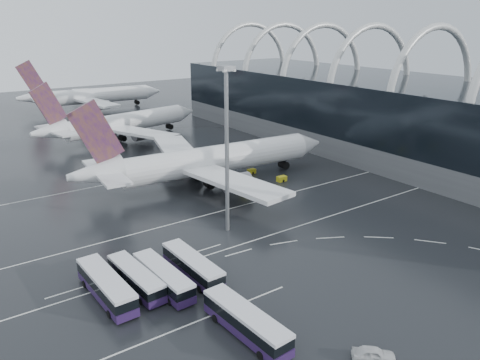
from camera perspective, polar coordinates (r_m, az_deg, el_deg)
ground at (r=83.74m, az=3.41°, el=-6.07°), size 420.00×420.00×0.00m
terminal at (r=136.91m, az=18.92°, el=7.62°), size 42.00×160.00×34.90m
lane_marking_near at (r=82.33m, az=4.27°, el=-6.55°), size 120.00×0.25×0.01m
lane_marking_mid at (r=92.61m, az=-1.20°, el=-3.51°), size 120.00×0.25×0.01m
lane_marking_far at (r=115.54m, az=-8.96°, el=0.88°), size 120.00×0.25×0.01m
bus_bay_line_south at (r=60.57m, az=-5.48°, el=-16.86°), size 28.00×0.25×0.01m
bus_bay_line_north at (r=72.85m, az=-11.85°, el=-10.53°), size 28.00×0.25×0.01m
airliner_main at (r=105.11m, az=-4.09°, el=2.27°), size 62.59×54.76×21.19m
airliner_gate_b at (r=150.27m, az=-14.52°, el=6.64°), size 56.45×50.08×19.65m
airliner_gate_c at (r=206.94m, az=-17.76°, el=9.67°), size 58.71×53.97×20.91m
bus_row_near_a at (r=66.13m, az=-16.00°, el=-12.31°), size 3.66×13.86×3.39m
bus_row_near_b at (r=67.35m, az=-12.58°, el=-11.58°), size 3.59×12.50×3.04m
bus_row_near_c at (r=66.75m, az=-9.35°, el=-11.59°), size 3.46×12.90×3.15m
bus_row_near_d at (r=68.89m, az=-5.80°, el=-10.36°), size 3.33×13.03×3.19m
bus_row_far_c at (r=57.30m, az=0.76°, el=-16.89°), size 3.78×13.51×3.29m
van_curve_b at (r=56.35m, az=15.98°, el=-19.74°), size 4.74×4.55×1.60m
floodlight_mast at (r=77.73m, az=-1.63°, el=5.98°), size 2.19×2.19×28.51m
gse_cart_belly_a at (r=108.35m, az=5.10°, el=0.15°), size 2.24×1.33×1.22m
gse_cart_belly_c at (r=99.82m, az=0.72°, el=-1.45°), size 2.13×1.26×1.16m
gse_cart_belly_e at (r=113.68m, az=1.42°, el=1.09°), size 1.95×1.15×1.07m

